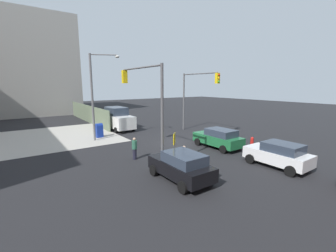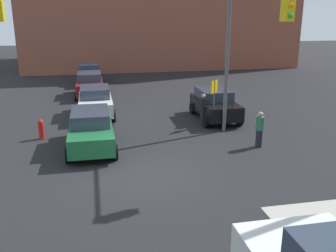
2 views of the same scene
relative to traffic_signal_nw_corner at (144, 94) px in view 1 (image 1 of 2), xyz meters
name	(u,v)px [view 1 (image 1 of 2)]	position (x,y,z in m)	size (l,w,h in m)	color
ground_plane	(176,143)	(2.33, -4.50, -4.64)	(120.00, 120.00, 0.00)	black
sidewalk_corner	(51,137)	(11.33, 4.50, -4.64)	(12.00, 12.00, 0.01)	#ADA89E
construction_fence	(88,114)	(18.96, -1.30, -3.44)	(17.25, 0.12, 2.40)	#607056
traffic_signal_nw_corner	(144,94)	(0.00, 0.00, 0.00)	(5.67, 0.36, 6.50)	#59595B
traffic_signal_se_corner	(196,90)	(4.75, -9.00, -0.01)	(5.45, 0.36, 6.50)	#59595B
street_lamp_corner	(96,91)	(7.37, 0.97, 0.06)	(1.42, 2.44, 8.00)	slate
warning_sign_two_way	(174,145)	(-3.07, -0.27, -3.00)	(0.48, 0.48, 2.40)	#4C4C4C
mailbox_blue	(99,130)	(8.53, 0.50, -3.88)	(0.56, 0.64, 1.43)	navy
fire_hydrant	(252,142)	(-2.67, -8.70, -4.16)	(0.26, 0.26, 0.94)	red
coupe_green	(218,138)	(-0.99, -6.44, -3.80)	(4.25, 2.02, 1.62)	#1E6638
hatchback_black	(181,166)	(-4.37, 0.22, -3.80)	(3.99, 2.02, 1.62)	black
hatchback_white	(278,154)	(-6.33, -6.17, -3.80)	(3.93, 2.02, 1.62)	white
van_white_delivery	(118,119)	(11.44, -2.70, -3.36)	(5.40, 2.32, 2.62)	white
pedestrian_crossing	(135,148)	(0.33, 0.70, -3.83)	(0.36, 0.36, 1.58)	#2D664C
pedestrian_waiting	(184,158)	(-3.47, -0.70, -3.80)	(0.36, 0.36, 1.63)	black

